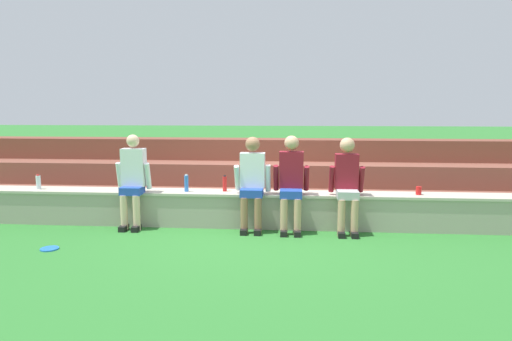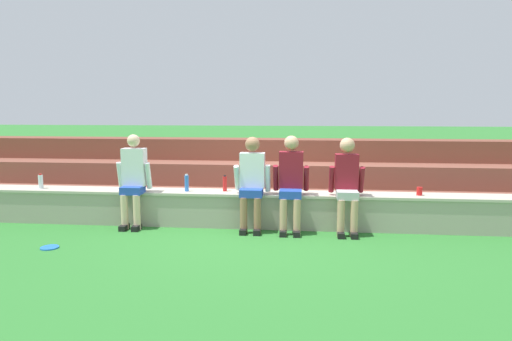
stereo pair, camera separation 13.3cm
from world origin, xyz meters
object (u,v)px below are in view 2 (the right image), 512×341
object	(u,v)px
person_right_of_center	(347,182)
water_bottle_mid_left	(41,181)
water_bottle_center_gap	(225,184)
plastic_cup_right_end	(419,191)
person_left_of_center	(252,180)
person_far_left	(133,178)
frisbee	(50,248)
water_bottle_near_left	(187,183)
person_center	(291,180)

from	to	relation	value
person_right_of_center	water_bottle_mid_left	xyz separation A→B (m)	(-4.97, 0.20, -0.11)
water_bottle_center_gap	plastic_cup_right_end	distance (m)	3.02
person_left_of_center	water_bottle_center_gap	bearing A→B (deg)	150.14
person_right_of_center	plastic_cup_right_end	xyz separation A→B (m)	(1.12, 0.23, -0.16)
person_far_left	frisbee	size ratio (longest dim) A/B	6.17
frisbee	water_bottle_mid_left	bearing A→B (deg)	123.68
water_bottle_mid_left	water_bottle_near_left	world-z (taller)	water_bottle_near_left
water_bottle_near_left	frisbee	xyz separation A→B (m)	(-1.54, -1.39, -0.67)
person_far_left	plastic_cup_right_end	world-z (taller)	person_far_left
water_bottle_near_left	plastic_cup_right_end	distance (m)	3.62
person_right_of_center	water_bottle_mid_left	bearing A→B (deg)	177.70
person_left_of_center	water_bottle_near_left	distance (m)	1.09
person_far_left	person_left_of_center	xyz separation A→B (m)	(1.87, 0.01, -0.00)
person_center	frisbee	xyz separation A→B (m)	(-3.21, -1.19, -0.78)
person_far_left	plastic_cup_right_end	size ratio (longest dim) A/B	11.55
water_bottle_center_gap	water_bottle_near_left	size ratio (longest dim) A/B	0.93
person_far_left	plastic_cup_right_end	bearing A→B (deg)	3.08
person_right_of_center	water_bottle_mid_left	size ratio (longest dim) A/B	5.86
person_left_of_center	water_bottle_mid_left	world-z (taller)	person_left_of_center
frisbee	person_right_of_center	bearing A→B (deg)	16.44
person_far_left	person_left_of_center	bearing A→B (deg)	0.24
water_bottle_center_gap	water_bottle_near_left	xyz separation A→B (m)	(-0.61, -0.07, 0.01)
water_bottle_mid_left	person_far_left	bearing A→B (deg)	-7.11
plastic_cup_right_end	person_left_of_center	bearing A→B (deg)	-174.85
person_right_of_center	plastic_cup_right_end	world-z (taller)	person_right_of_center
person_left_of_center	water_bottle_center_gap	xyz separation A→B (m)	(-0.47, 0.27, -0.11)
person_far_left	person_right_of_center	world-z (taller)	person_far_left
person_right_of_center	water_bottle_center_gap	size ratio (longest dim) A/B	5.55
water_bottle_center_gap	person_far_left	bearing A→B (deg)	-168.89
water_bottle_near_left	frisbee	world-z (taller)	water_bottle_near_left
person_far_left	water_bottle_mid_left	world-z (taller)	person_far_left
water_bottle_center_gap	water_bottle_mid_left	distance (m)	3.08
plastic_cup_right_end	frisbee	xyz separation A→B (m)	(-5.16, -1.42, -0.61)
person_left_of_center	frisbee	xyz separation A→B (m)	(-2.61, -1.19, -0.78)
person_right_of_center	water_bottle_near_left	size ratio (longest dim) A/B	5.15
person_right_of_center	person_center	bearing A→B (deg)	179.93
person_left_of_center	water_bottle_center_gap	size ratio (longest dim) A/B	5.57
water_bottle_mid_left	water_bottle_near_left	size ratio (longest dim) A/B	0.88
plastic_cup_right_end	person_far_left	bearing A→B (deg)	-176.92
person_far_left	water_bottle_near_left	size ratio (longest dim) A/B	5.27
person_center	person_right_of_center	size ratio (longest dim) A/B	1.02
person_center	person_right_of_center	world-z (taller)	person_center
person_center	water_bottle_mid_left	xyz separation A→B (m)	(-4.14, 0.20, -0.12)
person_far_left	water_bottle_mid_left	bearing A→B (deg)	172.89
person_far_left	person_center	xyz separation A→B (m)	(2.47, 0.01, 0.00)
person_right_of_center	water_bottle_center_gap	distance (m)	1.92
water_bottle_center_gap	frisbee	xyz separation A→B (m)	(-2.15, -1.46, -0.66)
person_center	water_bottle_center_gap	size ratio (longest dim) A/B	5.65
person_center	water_bottle_near_left	size ratio (longest dim) A/B	5.24
water_bottle_near_left	plastic_cup_right_end	xyz separation A→B (m)	(3.62, 0.04, -0.07)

